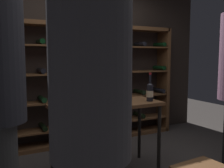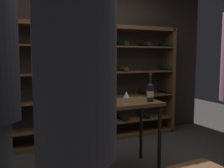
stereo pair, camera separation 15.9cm
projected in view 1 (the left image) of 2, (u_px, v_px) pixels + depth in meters
back_wall at (79, 57)px, 4.24m from camera, size 4.73×0.10×2.74m
wine_rack at (83, 84)px, 4.09m from camera, size 3.27×0.32×1.88m
tasting_table at (107, 111)px, 2.99m from camera, size 1.29×0.53×0.84m
person_bystander_red_print at (91, 119)px, 1.44m from camera, size 0.46×0.46×1.86m
wine_bottle_black_capsule at (91, 90)px, 3.09m from camera, size 0.08×0.08×0.38m
wine_bottle_green_slim at (150, 92)px, 3.09m from camera, size 0.08×0.08×0.34m
wine_glass_stemmed_center at (127, 95)px, 2.91m from camera, size 0.07×0.07×0.14m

